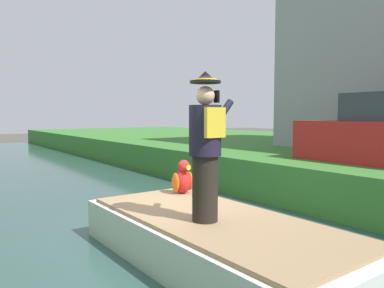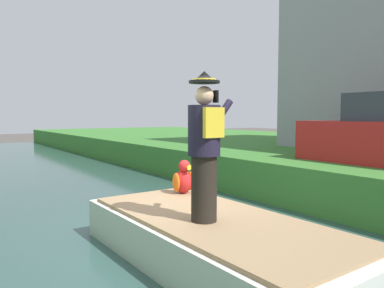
# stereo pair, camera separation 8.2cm
# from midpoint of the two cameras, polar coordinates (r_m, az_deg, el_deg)

# --- Properties ---
(ground_plane) EXTENTS (80.00, 80.00, 0.00)m
(ground_plane) POSITION_cam_midpoint_polar(r_m,az_deg,el_deg) (5.88, -1.99, -15.77)
(ground_plane) COLOR #4C4742
(canal_water) EXTENTS (5.87, 48.00, 0.10)m
(canal_water) POSITION_cam_midpoint_polar(r_m,az_deg,el_deg) (5.86, -2.00, -15.31)
(canal_water) COLOR #2D4C47
(canal_water) RESTS_ON ground
(boat) EXTENTS (1.86, 4.23, 0.61)m
(boat) POSITION_cam_midpoint_polar(r_m,az_deg,el_deg) (5.03, 3.88, -14.45)
(boat) COLOR silver
(boat) RESTS_ON canal_water
(person_pirate) EXTENTS (0.61, 0.42, 1.85)m
(person_pirate) POSITION_cam_midpoint_polar(r_m,az_deg,el_deg) (4.60, 2.46, -0.48)
(person_pirate) COLOR black
(person_pirate) RESTS_ON boat
(parrot_plush) EXTENTS (0.36, 0.35, 0.57)m
(parrot_plush) POSITION_cam_midpoint_polar(r_m,az_deg,el_deg) (6.32, -0.94, -5.35)
(parrot_plush) COLOR red
(parrot_plush) RESTS_ON boat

